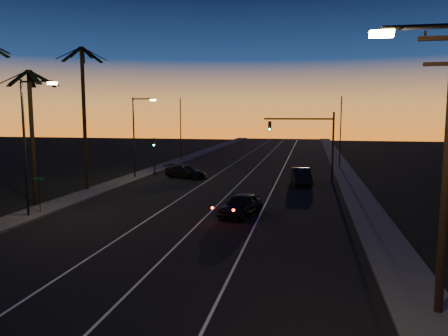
% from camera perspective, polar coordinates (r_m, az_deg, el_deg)
% --- Properties ---
extents(road, '(20.00, 170.00, 0.01)m').
position_cam_1_polar(road, '(36.61, -0.38, -3.62)').
color(road, black).
rests_on(road, ground).
extents(sidewalk_left, '(2.40, 170.00, 0.16)m').
position_cam_1_polar(sidewalk_left, '(40.32, -16.20, -2.81)').
color(sidewalk_left, '#3B3B38').
rests_on(sidewalk_left, ground).
extents(sidewalk_right, '(2.40, 170.00, 0.16)m').
position_cam_1_polar(sidewalk_right, '(36.11, 17.36, -3.98)').
color(sidewalk_right, '#3B3B38').
rests_on(sidewalk_right, ground).
extents(lane_stripe_left, '(0.12, 160.00, 0.01)m').
position_cam_1_polar(lane_stripe_left, '(37.31, -4.91, -3.43)').
color(lane_stripe_left, silver).
rests_on(lane_stripe_left, road).
extents(lane_stripe_mid, '(0.12, 160.00, 0.01)m').
position_cam_1_polar(lane_stripe_mid, '(36.52, 0.39, -3.63)').
color(lane_stripe_mid, silver).
rests_on(lane_stripe_mid, road).
extents(lane_stripe_right, '(0.12, 160.00, 0.01)m').
position_cam_1_polar(lane_stripe_right, '(36.04, 5.88, -3.82)').
color(lane_stripe_right, silver).
rests_on(lane_stripe_right, road).
extents(palm_mid, '(4.25, 4.16, 10.03)m').
position_cam_1_polar(palm_mid, '(35.65, -23.86, 5.59)').
color(palm_mid, black).
rests_on(palm_mid, ground).
extents(palm_far, '(4.25, 4.16, 12.53)m').
position_cam_1_polar(palm_far, '(40.23, -17.85, 7.89)').
color(palm_far, black).
rests_on(palm_far, ground).
extents(streetlight_left_near, '(2.55, 0.26, 9.00)m').
position_cam_1_polar(streetlight_left_near, '(30.97, -24.20, 3.71)').
color(streetlight_left_near, black).
rests_on(streetlight_left_near, ground).
extents(streetlight_left_far, '(2.55, 0.26, 8.50)m').
position_cam_1_polar(streetlight_left_far, '(46.83, -11.35, 4.81)').
color(streetlight_left_far, black).
rests_on(streetlight_left_far, ground).
extents(street_sign, '(0.70, 0.06, 2.60)m').
position_cam_1_polar(street_sign, '(32.23, -22.99, -2.69)').
color(street_sign, black).
rests_on(street_sign, ground).
extents(utility_pole, '(2.20, 0.28, 10.00)m').
position_cam_1_polar(utility_pole, '(15.95, 27.17, 0.89)').
color(utility_pole, black).
rests_on(utility_pole, ground).
extents(signal_mast, '(7.10, 0.41, 7.00)m').
position_cam_1_polar(signal_mast, '(45.29, 11.09, 4.39)').
color(signal_mast, black).
rests_on(signal_mast, ground).
extents(signal_post, '(0.28, 0.37, 4.20)m').
position_cam_1_polar(signal_post, '(48.37, -9.09, 2.36)').
color(signal_post, black).
rests_on(signal_post, ground).
extents(far_pole_left, '(0.14, 0.14, 9.00)m').
position_cam_1_polar(far_pole_left, '(62.97, -5.69, 4.96)').
color(far_pole_left, black).
rests_on(far_pole_left, ground).
extents(far_pole_right, '(0.14, 0.14, 9.00)m').
position_cam_1_polar(far_pole_right, '(57.42, 14.98, 4.55)').
color(far_pole_right, black).
rests_on(far_pole_right, ground).
extents(lead_car, '(2.98, 5.10, 1.47)m').
position_cam_1_polar(lead_car, '(29.33, 2.20, -4.85)').
color(lead_car, black).
rests_on(lead_car, road).
extents(right_car, '(2.28, 5.00, 1.59)m').
position_cam_1_polar(right_car, '(42.66, 10.04, -1.11)').
color(right_car, black).
rests_on(right_car, road).
extents(cross_car, '(5.09, 3.39, 1.37)m').
position_cam_1_polar(cross_car, '(46.52, -5.04, -0.49)').
color(cross_car, black).
rests_on(cross_car, road).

